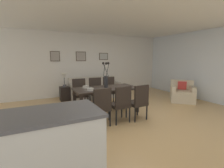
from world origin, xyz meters
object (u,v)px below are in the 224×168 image
Objects in this scene: bowl_near_right at (86,87)px; framed_picture_center at (81,56)px; dining_chair_far_right at (96,90)px; dining_table at (106,90)px; dining_chair_far_left at (121,102)px; dining_chair_mid_left at (139,100)px; side_table at (65,94)px; dining_chair_near_right at (80,92)px; centerpiece_vase at (106,78)px; table_lamp at (64,77)px; dining_chair_near_left at (101,105)px; sofa at (94,91)px; bowl_near_left at (90,89)px; dining_chair_mid_right at (110,89)px; framed_picture_right at (104,56)px; framed_picture_left at (55,56)px; armchair at (182,93)px.

framed_picture_center is (0.54, 2.34, 0.87)m from bowl_near_right.
framed_picture_center reaches higher than dining_chair_far_right.
dining_chair_far_left is at bearing -88.48° from dining_table.
dining_chair_mid_left reaches higher than side_table.
dining_chair_far_left is (0.57, -1.68, 0.00)m from dining_chair_near_right.
centerpiece_vase is (-0.02, 0.84, 0.51)m from dining_chair_far_left.
centerpiece_vase is at bearing -66.69° from table_lamp.
bowl_near_right is at bearing 91.52° from dining_chair_near_left.
dining_chair_near_left is 0.47× the size of sofa.
centerpiece_vase is at bearing 20.51° from bowl_near_left.
dining_chair_near_left is 1.07m from bowl_near_right.
dining_chair_far_right is at bearing -50.83° from side_table.
dining_chair_mid_right reaches higher than side_table.
dining_chair_mid_left is (1.06, -1.72, 0.00)m from dining_chair_near_right.
dining_chair_mid_left is 2.21× the size of framed_picture_right.
table_lamp is (-0.85, 2.76, 0.38)m from dining_chair_far_left.
bowl_near_left is 2.92m from framed_picture_center.
framed_picture_center reaches higher than centerpiece_vase.
dining_chair_mid_right is 1.25× the size of centerpiece_vase.
bowl_near_left reaches higher than side_table.
framed_picture_left reaches higher than framed_picture_right.
side_table is (-0.83, 1.93, -0.40)m from dining_table.
framed_picture_right is at bearing 0.00° from framed_picture_center.
centerpiece_vase is 1.41× the size of side_table.
dining_chair_far_left reaches higher than bowl_near_left.
centerpiece_vase is at bearing -20.26° from bowl_near_right.
dining_chair_near_left is 3.88m from framed_picture_right.
dining_chair_near_right is 1.00× the size of dining_chair_far_left.
dining_chair_far_right is 2.36× the size of framed_picture_left.
framed_picture_center reaches higher than dining_chair_near_left.
centerpiece_vase is 3.13m from armchair.
dining_chair_mid_left is 1.14m from centerpiece_vase.
dining_chair_near_left reaches higher than sofa.
sofa is at bearing 101.56° from dining_chair_mid_right.
dining_table is 2.13m from side_table.
armchair is 2.90× the size of framed_picture_left.
dining_chair_near_left is at bearing -87.51° from bowl_near_left.
framed_picture_right reaches higher than table_lamp.
bowl_near_right is at bearing -78.14° from framed_picture_left.
table_lamp is (-0.29, 2.13, 0.11)m from bowl_near_left.
armchair is (3.58, 0.11, -0.49)m from bowl_near_left.
table_lamp is (-1.35, 2.81, 0.38)m from dining_chair_mid_left.
framed_picture_right is (2.06, 0.00, -0.00)m from framed_picture_left.
framed_picture_center is at bearing 72.13° from dining_chair_near_right.
dining_chair_near_right is 2.11m from framed_picture_center.
framed_picture_right reaches higher than armchair.
framed_picture_center reaches higher than table_lamp.
dining_chair_mid_left is at bearing -45.62° from bowl_near_right.
armchair is 2.67× the size of framed_picture_center.
dining_chair_mid_right is (0.52, 1.68, 0.00)m from dining_chair_far_left.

